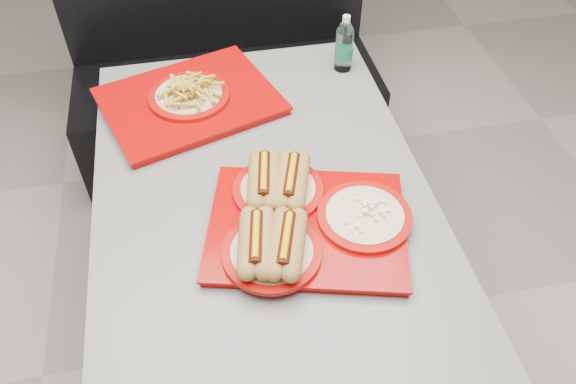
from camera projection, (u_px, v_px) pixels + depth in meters
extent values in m
plane|color=#A19C91|center=(270.00, 336.00, 2.05)|extent=(6.00, 6.00, 0.00)
cylinder|color=black|center=(270.00, 332.00, 2.03)|extent=(0.52, 0.52, 0.05)
cylinder|color=black|center=(267.00, 275.00, 1.78)|extent=(0.11, 0.11, 0.66)
cube|color=black|center=(264.00, 206.00, 1.54)|extent=(0.92, 1.42, 0.01)
cube|color=slate|center=(263.00, 200.00, 1.52)|extent=(0.90, 1.40, 0.04)
cube|color=black|center=(230.00, 115.00, 2.58)|extent=(1.30, 0.55, 0.45)
cube|color=#9B0604|center=(307.00, 228.00, 1.42)|extent=(0.56, 0.48, 0.02)
cube|color=#9B0604|center=(307.00, 224.00, 1.40)|extent=(0.57, 0.50, 0.01)
cylinder|color=#A40A05|center=(272.00, 252.00, 1.33)|extent=(0.24, 0.24, 0.01)
cylinder|color=silver|center=(272.00, 251.00, 1.33)|extent=(0.20, 0.20, 0.01)
cylinder|color=#A40A05|center=(278.00, 190.00, 1.47)|extent=(0.24, 0.24, 0.01)
cylinder|color=silver|center=(278.00, 188.00, 1.47)|extent=(0.20, 0.20, 0.01)
cylinder|color=#A40A05|center=(365.00, 216.00, 1.41)|extent=(0.24, 0.24, 0.01)
cylinder|color=silver|center=(365.00, 214.00, 1.40)|extent=(0.20, 0.20, 0.01)
cube|color=#9B0604|center=(190.00, 103.00, 1.77)|extent=(0.61, 0.53, 0.02)
cube|color=#9B0604|center=(190.00, 99.00, 1.76)|extent=(0.62, 0.55, 0.01)
cylinder|color=#A40A05|center=(189.00, 96.00, 1.75)|extent=(0.25, 0.25, 0.01)
cylinder|color=silver|center=(189.00, 94.00, 1.75)|extent=(0.21, 0.21, 0.01)
cylinder|color=silver|center=(344.00, 50.00, 1.87)|extent=(0.06, 0.06, 0.14)
cylinder|color=#186242|center=(344.00, 52.00, 1.87)|extent=(0.06, 0.06, 0.04)
cone|color=silver|center=(346.00, 26.00, 1.81)|extent=(0.06, 0.06, 0.03)
cylinder|color=silver|center=(346.00, 19.00, 1.79)|extent=(0.03, 0.03, 0.02)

